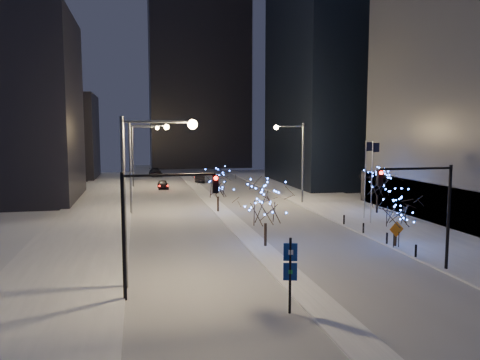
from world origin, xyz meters
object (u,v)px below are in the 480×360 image
object	(u,v)px
car_mid	(200,177)
street_lamp_w_mid	(140,155)
car_far	(156,172)
street_lamp_w_far	(139,147)
holiday_tree_median_far	(218,184)
wayfinding_sign	(290,267)
car_near	(163,184)
street_lamp_east	(296,152)
construction_sign	(396,232)
holiday_tree_plaza_far	(378,183)
holiday_tree_median_near	(266,204)
street_lamp_w_near	(142,178)
holiday_tree_plaza_near	(396,209)
traffic_signal_east	(428,200)
traffic_signal_west	(153,213)

from	to	relation	value
car_mid	street_lamp_w_mid	bearing A→B (deg)	76.57
car_mid	car_far	distance (m)	14.03
street_lamp_w_far	holiday_tree_median_far	xyz separation A→B (m)	(8.44, -26.25, -3.27)
holiday_tree_median_far	wayfinding_sign	world-z (taller)	holiday_tree_median_far
car_near	holiday_tree_median_far	distance (m)	23.57
car_mid	car_near	bearing A→B (deg)	56.64
street_lamp_east	construction_sign	distance (m)	23.74
construction_sign	holiday_tree_plaza_far	bearing A→B (deg)	62.16
holiday_tree_plaza_far	wayfinding_sign	bearing A→B (deg)	-126.47
street_lamp_w_mid	holiday_tree_median_near	size ratio (longest dim) A/B	1.90
street_lamp_w_near	holiday_tree_plaza_near	size ratio (longest dim) A/B	2.26
car_far	construction_sign	distance (m)	64.41
street_lamp_w_mid	traffic_signal_east	world-z (taller)	street_lamp_w_mid
street_lamp_w_far	construction_sign	size ratio (longest dim) A/B	4.86
traffic_signal_west	car_near	size ratio (longest dim) A/B	1.75
car_mid	holiday_tree_plaza_near	bearing A→B (deg)	105.87
street_lamp_w_far	holiday_tree_median_far	bearing A→B (deg)	-72.18
holiday_tree_plaza_near	holiday_tree_median_near	bearing A→B (deg)	167.77
street_lamp_w_mid	street_lamp_w_far	world-z (taller)	same
street_lamp_w_far	traffic_signal_west	size ratio (longest dim) A/B	1.43
holiday_tree_plaza_near	wayfinding_sign	world-z (taller)	holiday_tree_plaza_near
street_lamp_w_near	traffic_signal_east	xyz separation A→B (m)	(17.88, -1.00, -1.74)
street_lamp_east	holiday_tree_plaza_near	world-z (taller)	street_lamp_east
street_lamp_east	holiday_tree_median_far	bearing A→B (deg)	-158.11
holiday_tree_plaza_near	holiday_tree_plaza_far	xyz separation A→B (m)	(5.94, 13.80, 0.39)
street_lamp_w_near	holiday_tree_median_near	distance (m)	12.39
traffic_signal_west	car_near	world-z (taller)	traffic_signal_west
holiday_tree_plaza_far	wayfinding_sign	size ratio (longest dim) A/B	1.27
street_lamp_w_far	holiday_tree_plaza_far	size ratio (longest dim) A/B	2.02
traffic_signal_east	holiday_tree_plaza_near	world-z (taller)	traffic_signal_east
holiday_tree_median_far	holiday_tree_plaza_far	distance (m)	17.58
street_lamp_w_far	car_near	distance (m)	7.58
holiday_tree_median_far	holiday_tree_plaza_far	bearing A→B (deg)	-15.43
street_lamp_east	holiday_tree_median_far	world-z (taller)	street_lamp_east
traffic_signal_east	holiday_tree_median_far	bearing A→B (deg)	110.88
traffic_signal_west	construction_sign	distance (m)	20.22
traffic_signal_east	holiday_tree_median_near	distance (m)	12.00
car_mid	holiday_tree_plaza_far	size ratio (longest dim) A/B	1.00
street_lamp_w_far	car_far	world-z (taller)	street_lamp_w_far
street_lamp_w_mid	holiday_tree_plaza_near	world-z (taller)	street_lamp_w_mid
street_lamp_w_far	holiday_tree_plaza_near	distance (m)	48.90
car_far	wayfinding_sign	size ratio (longest dim) A/B	1.36
car_far	street_lamp_w_near	bearing A→B (deg)	-99.32
car_mid	wayfinding_sign	world-z (taller)	wayfinding_sign
holiday_tree_plaza_far	car_near	bearing A→B (deg)	128.38
holiday_tree_plaza_far	construction_sign	distance (m)	15.67
car_mid	wayfinding_sign	xyz separation A→B (m)	(-3.34, -60.85, 1.58)
street_lamp_east	holiday_tree_median_far	distance (m)	11.85
traffic_signal_west	holiday_tree_median_near	bearing A→B (deg)	46.55
holiday_tree_plaza_far	construction_sign	xyz separation A→B (m)	(-6.14, -14.27, -2.05)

